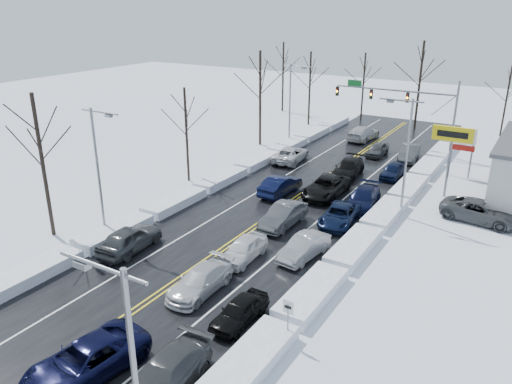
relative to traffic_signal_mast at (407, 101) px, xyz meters
The scene contains 39 objects.
ground 28.73m from the traffic_signal_mast, 97.02° to the right, with size 160.00×160.00×0.00m, color white.
road_surface 26.78m from the traffic_signal_mast, 97.55° to the right, with size 14.00×84.00×0.01m, color black.
snow_bank_left 28.77m from the traffic_signal_mast, 113.03° to the right, with size 1.95×72.00×0.72m, color white.
snow_bank_right 26.88m from the traffic_signal_mast, 80.92° to the right, with size 1.95×72.00×0.72m, color white.
traffic_signal_mast is the anchor object (origin of this frame).
tires_plus_sign 13.92m from the traffic_signal_mast, 59.54° to the right, with size 3.20×0.34×6.00m.
used_vehicles_sign 9.50m from the traffic_signal_mast, 40.34° to the right, with size 2.20×0.22×4.65m.
speed_limit_sign 36.51m from the traffic_signal_mast, 82.48° to the right, with size 0.55×0.09×2.35m.
streetlight_se 46.25m from the traffic_signal_mast, 83.98° to the right, with size 3.20×0.25×9.00m.
streetlight_ne 18.63m from the traffic_signal_mast, 74.91° to the right, with size 3.20×0.25×9.00m.
streetlight_sw 34.08m from the traffic_signal_mast, 110.16° to the right, with size 3.20×0.25×9.00m.
streetlight_nw 12.40m from the traffic_signal_mast, 161.23° to the right, with size 3.20×0.25×9.00m.
tree_left_b 37.16m from the traffic_signal_mast, 113.74° to the right, with size 4.00×4.00×10.00m.
tree_left_c 24.38m from the traffic_signal_mast, 124.90° to the right, with size 3.40×3.40×8.50m.
tree_left_d 15.93m from the traffic_signal_mast, 157.76° to the right, with size 4.20×4.20×10.50m.
tree_left_e 15.51m from the traffic_signal_mast, 157.13° to the left, with size 3.80×3.80×9.50m.
tree_far_a 24.63m from the traffic_signal_mast, 150.75° to the left, with size 4.00×4.00×10.00m.
tree_far_b 16.10m from the traffic_signal_mast, 125.98° to the left, with size 3.60×3.60×9.00m.
tree_far_c 11.32m from the traffic_signal_mast, 97.48° to the left, with size 4.40×4.40×11.00m.
tree_far_d 15.16m from the traffic_signal_mast, 55.64° to the left, with size 3.40×3.40×8.50m.
queued_car_2 42.97m from the traffic_signal_mast, 92.28° to the right, with size 2.64×5.73×1.59m, color black.
queued_car_3 35.03m from the traffic_signal_mast, 92.58° to the right, with size 1.96×4.81×1.40m, color silver.
queued_car_4 30.60m from the traffic_signal_mast, 92.93° to the right, with size 1.69×4.20×1.43m, color white.
queued_car_5 24.92m from the traffic_signal_mast, 94.26° to the right, with size 1.69×4.84×1.59m, color #45474A.
queued_car_6 18.02m from the traffic_signal_mast, 95.21° to the right, with size 2.68×5.81×1.61m, color black.
queued_car_7 12.67m from the traffic_signal_mast, 99.55° to the right, with size 2.19×5.39×1.56m, color black.
queued_car_8 6.63m from the traffic_signal_mast, 116.62° to the right, with size 1.61×4.00×1.36m, color #393C3E.
queued_car_12 36.31m from the traffic_signal_mast, 86.95° to the right, with size 1.56×3.88×1.32m, color black.
queued_car_13 28.43m from the traffic_signal_mast, 86.62° to the right, with size 1.51×4.34×1.43m, color gray.
queued_car_14 22.55m from the traffic_signal_mast, 85.77° to the right, with size 2.29×4.96×1.38m, color black.
queued_car_15 18.73m from the traffic_signal_mast, 83.73° to the right, with size 2.11×5.19×1.51m, color black.
queued_car_16 11.14m from the traffic_signal_mast, 78.82° to the right, with size 1.64×4.07×1.39m, color black.
queued_car_17 6.53m from the traffic_signal_mast, 62.68° to the right, with size 1.67×4.80×1.58m, color #44474A.
oncoming_car_0 20.15m from the traffic_signal_mast, 105.10° to the right, with size 1.69×4.84×1.60m, color black.
oncoming_car_1 14.27m from the traffic_signal_mast, 131.03° to the right, with size 2.52×5.47×1.52m, color silver.
oncoming_car_2 7.90m from the traffic_signal_mast, 157.58° to the left, with size 2.30×5.66×1.64m, color #B9B8BB.
oncoming_car_3 34.47m from the traffic_signal_mast, 104.61° to the right, with size 2.01×4.99×1.70m, color #3D4042.
parked_car_0 19.85m from the traffic_signal_mast, 56.76° to the right, with size 2.67×5.78×1.61m, color #434649.
parked_car_2 14.38m from the traffic_signal_mast, 29.34° to the right, with size 1.56×3.88×1.32m, color black.
Camera 1 is at (17.22, -25.83, 15.38)m, focal length 35.00 mm.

